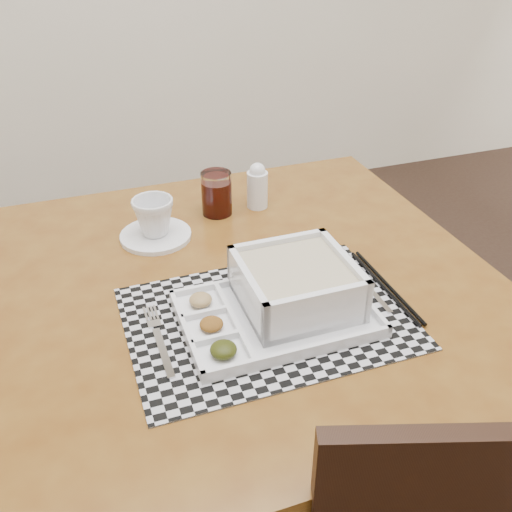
# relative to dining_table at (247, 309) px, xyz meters

# --- Properties ---
(dining_table) EXTENTS (0.93, 0.93, 0.70)m
(dining_table) POSITION_rel_dining_table_xyz_m (0.00, 0.00, 0.00)
(dining_table) COLOR #5B3110
(dining_table) RESTS_ON ground
(placemat) EXTENTS (0.47, 0.34, 0.00)m
(placemat) POSITION_rel_dining_table_xyz_m (-0.01, -0.12, 0.07)
(placemat) COLOR #B0B0B8
(placemat) RESTS_ON dining_table
(serving_tray) EXTENTS (0.32, 0.22, 0.09)m
(serving_tray) POSITION_rel_dining_table_xyz_m (0.04, -0.12, 0.11)
(serving_tray) COLOR white
(serving_tray) RESTS_ON placemat
(fork) EXTENTS (0.02, 0.19, 0.00)m
(fork) POSITION_rel_dining_table_xyz_m (-0.19, -0.12, 0.08)
(fork) COLOR #BBBCC2
(fork) RESTS_ON placemat
(spoon) EXTENTS (0.04, 0.18, 0.01)m
(spoon) POSITION_rel_dining_table_xyz_m (0.20, -0.05, 0.08)
(spoon) COLOR #BBBCC2
(spoon) RESTS_ON placemat
(chopsticks) EXTENTS (0.02, 0.24, 0.01)m
(chopsticks) POSITION_rel_dining_table_xyz_m (0.23, -0.12, 0.08)
(chopsticks) COLOR black
(chopsticks) RESTS_ON placemat
(saucer) EXTENTS (0.15, 0.15, 0.01)m
(saucer) POSITION_rel_dining_table_xyz_m (-0.13, 0.21, 0.08)
(saucer) COLOR white
(saucer) RESTS_ON dining_table
(cup) EXTENTS (0.11, 0.11, 0.08)m
(cup) POSITION_rel_dining_table_xyz_m (-0.13, 0.21, 0.12)
(cup) COLOR white
(cup) RESTS_ON saucer
(juice_glass) EXTENTS (0.07, 0.07, 0.10)m
(juice_glass) POSITION_rel_dining_table_xyz_m (0.02, 0.27, 0.12)
(juice_glass) COLOR white
(juice_glass) RESTS_ON dining_table
(creamer_bottle) EXTENTS (0.05, 0.05, 0.11)m
(creamer_bottle) POSITION_rel_dining_table_xyz_m (0.12, 0.27, 0.12)
(creamer_bottle) COLOR white
(creamer_bottle) RESTS_ON dining_table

